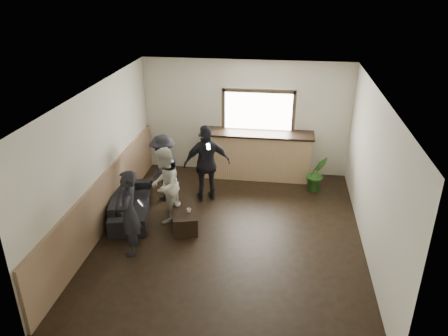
# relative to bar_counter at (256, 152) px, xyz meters

# --- Properties ---
(ground) EXTENTS (5.00, 6.00, 0.01)m
(ground) POSITION_rel_bar_counter_xyz_m (-0.30, -2.70, -0.64)
(ground) COLOR black
(room_shell) EXTENTS (5.01, 6.01, 2.80)m
(room_shell) POSITION_rel_bar_counter_xyz_m (-1.04, -2.70, 0.83)
(room_shell) COLOR silver
(room_shell) RESTS_ON ground
(bar_counter) EXTENTS (2.70, 0.68, 2.13)m
(bar_counter) POSITION_rel_bar_counter_xyz_m (0.00, 0.00, 0.00)
(bar_counter) COLOR tan
(bar_counter) RESTS_ON ground
(sofa) EXTENTS (1.15, 1.98, 0.54)m
(sofa) POSITION_rel_bar_counter_xyz_m (-2.44, -2.25, -0.37)
(sofa) COLOR black
(sofa) RESTS_ON ground
(coffee_table) EXTENTS (0.68, 0.93, 0.37)m
(coffee_table) POSITION_rel_bar_counter_xyz_m (-1.23, -2.56, -0.46)
(coffee_table) COLOR black
(coffee_table) RESTS_ON ground
(cup_a) EXTENTS (0.12, 0.12, 0.09)m
(cup_a) POSITION_rel_bar_counter_xyz_m (-1.39, -2.41, -0.22)
(cup_a) COLOR silver
(cup_a) RESTS_ON coffee_table
(cup_b) EXTENTS (0.13, 0.13, 0.08)m
(cup_b) POSITION_rel_bar_counter_xyz_m (-1.12, -2.62, -0.23)
(cup_b) COLOR silver
(cup_b) RESTS_ON coffee_table
(potted_plant) EXTENTS (0.58, 0.52, 0.86)m
(potted_plant) POSITION_rel_bar_counter_xyz_m (1.43, -0.59, -0.21)
(potted_plant) COLOR #2D6623
(potted_plant) RESTS_ON ground
(person_a) EXTENTS (0.50, 0.64, 1.60)m
(person_a) POSITION_rel_bar_counter_xyz_m (-1.99, -3.50, 0.16)
(person_a) COLOR black
(person_a) RESTS_ON ground
(person_b) EXTENTS (0.60, 0.77, 1.55)m
(person_b) POSITION_rel_bar_counter_xyz_m (-1.66, -2.32, 0.14)
(person_b) COLOR silver
(person_b) RESTS_ON ground
(person_c) EXTENTS (0.83, 1.09, 1.49)m
(person_c) POSITION_rel_bar_counter_xyz_m (-1.93, -1.43, 0.11)
(person_c) COLOR black
(person_c) RESTS_ON ground
(person_d) EXTENTS (1.10, 0.74, 1.73)m
(person_d) POSITION_rel_bar_counter_xyz_m (-0.98, -1.35, 0.22)
(person_d) COLOR black
(person_d) RESTS_ON ground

